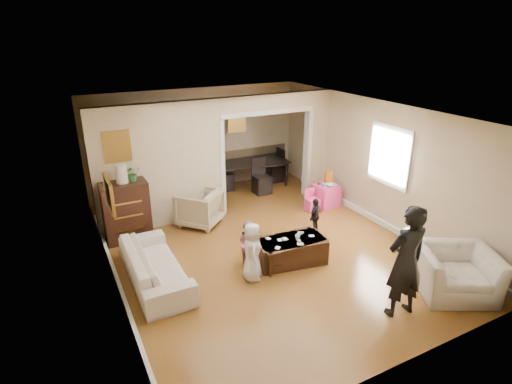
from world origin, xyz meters
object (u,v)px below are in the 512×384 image
adult_person (406,262)px  child_kneel_a (252,252)px  child_toddler (315,216)px  armchair_back (199,208)px  play_table (326,195)px  table_lamp (121,174)px  child_kneel_b (248,243)px  coffee_cup (297,237)px  armchair_front (456,272)px  cyan_cup (324,185)px  coffee_table (291,251)px  dresser (126,211)px  sofa (155,265)px  dining_table (250,173)px

adult_person → child_kneel_a: (-1.53, 1.80, -0.36)m
child_kneel_a → child_toddler: size_ratio=1.33×
armchair_back → play_table: bearing=129.8°
table_lamp → child_kneel_b: table_lamp is taller
coffee_cup → child_toddler: bearing=40.1°
armchair_front → cyan_cup: 3.74m
coffee_table → play_table: size_ratio=2.29×
armchair_front → dresser: bearing=163.9°
coffee_table → child_kneel_b: 0.79m
table_lamp → child_toddler: bearing=-23.3°
armchair_back → cyan_cup: size_ratio=10.51×
play_table → child_toddler: 1.50m
dresser → child_toddler: size_ratio=1.57×
dresser → adult_person: (3.09, -4.19, 0.27)m
dresser → coffee_cup: 3.40m
armchair_front → coffee_cup: (-1.73, 1.92, 0.13)m
armchair_back → coffee_cup: armchair_back is taller
armchair_back → adult_person: bearing=68.4°
coffee_table → coffee_cup: 0.29m
sofa → child_toddler: child_toddler is taller
armchair_back → adult_person: 4.49m
armchair_back → child_kneel_a: size_ratio=0.83×
table_lamp → dresser: bearing=0.0°
armchair_back → sofa: bearing=8.0°
play_table → child_kneel_b: 3.19m
armchair_front → child_kneel_a: bearing=174.4°
armchair_back → child_toddler: same height
adult_person → play_table: bearing=-105.6°
coffee_table → child_kneel_a: size_ratio=1.19×
armchair_back → child_kneel_b: child_kneel_b is taller
dining_table → cyan_cup: bearing=-60.7°
coffee_cup → dresser: bearing=137.7°
armchair_back → adult_person: size_ratio=0.48×
sofa → child_kneel_b: size_ratio=2.43×
coffee_table → cyan_cup: 2.68m
table_lamp → cyan_cup: 4.52m
armchair_back → child_toddler: 2.45m
child_toddler → adult_person: bearing=52.1°
coffee_cup → play_table: 2.74m
armchair_back → dresser: (-1.50, 0.02, 0.22)m
sofa → table_lamp: size_ratio=5.72×
child_toddler → dresser: bearing=-53.3°
dining_table → coffee_table: bearing=-99.9°
child_kneel_b → play_table: bearing=-71.7°
sofa → child_kneel_a: bearing=-114.6°
dining_table → table_lamp: bearing=-149.3°
coffee_cup → armchair_front: bearing=-48.1°
armchair_back → dining_table: (2.03, 1.62, -0.04)m
sofa → coffee_cup: sofa is taller
dresser → coffee_table: size_ratio=0.99×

